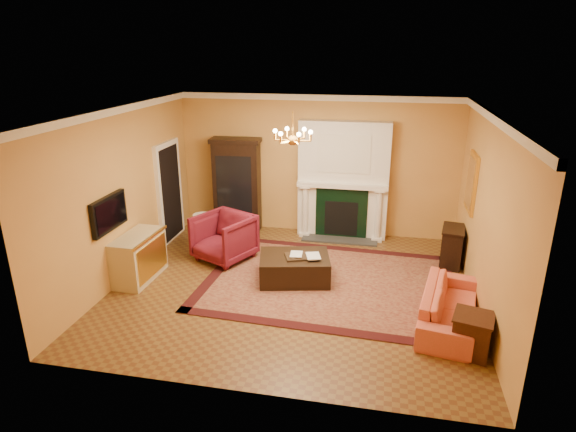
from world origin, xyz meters
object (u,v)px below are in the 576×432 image
(pedestal_table, at_px, (203,228))
(console_table, at_px, (452,247))
(china_cabinet, at_px, (237,187))
(coral_sofa, at_px, (450,301))
(end_table, at_px, (471,335))
(commode, at_px, (139,257))
(leather_ottoman, at_px, (294,268))
(wingback_armchair, at_px, (224,235))

(pedestal_table, relative_size, console_table, 0.99)
(china_cabinet, bearing_deg, console_table, -16.48)
(coral_sofa, height_order, end_table, coral_sofa)
(china_cabinet, relative_size, coral_sofa, 1.04)
(end_table, bearing_deg, pedestal_table, 150.38)
(commode, xyz_separation_m, leather_ottoman, (2.72, 0.48, -0.17))
(leather_ottoman, bearing_deg, console_table, 11.10)
(wingback_armchair, xyz_separation_m, leather_ottoman, (1.50, -0.61, -0.26))
(china_cabinet, xyz_separation_m, coral_sofa, (4.23, -3.16, -0.62))
(wingback_armchair, relative_size, pedestal_table, 1.40)
(end_table, height_order, console_table, console_table)
(commode, bearing_deg, leather_ottoman, 11.71)
(end_table, relative_size, leather_ottoman, 0.45)
(pedestal_table, relative_size, end_table, 1.30)
(console_table, bearing_deg, leather_ottoman, -147.21)
(console_table, distance_m, leather_ottoman, 3.04)
(china_cabinet, xyz_separation_m, wingback_armchair, (0.21, -1.62, -0.50))
(console_table, xyz_separation_m, leather_ottoman, (-2.79, -1.21, -0.12))
(console_table, bearing_deg, china_cabinet, 176.54)
(china_cabinet, relative_size, wingback_armchair, 2.00)
(wingback_armchair, bearing_deg, coral_sofa, 4.66)
(commode, bearing_deg, pedestal_table, 70.54)
(china_cabinet, relative_size, leather_ottoman, 1.65)
(wingback_armchair, height_order, coral_sofa, wingback_armchair)
(pedestal_table, bearing_deg, coral_sofa, -23.64)
(console_table, bearing_deg, commode, -153.67)
(china_cabinet, xyz_separation_m, end_table, (4.44, -3.88, -0.72))
(wingback_armchair, distance_m, coral_sofa, 4.31)
(end_table, distance_m, console_table, 2.86)
(pedestal_table, distance_m, end_table, 5.57)
(wingback_armchair, bearing_deg, leather_ottoman, 3.41)
(coral_sofa, bearing_deg, leather_ottoman, 80.41)
(china_cabinet, distance_m, commode, 2.95)
(commode, bearing_deg, end_table, -10.36)
(commode, bearing_deg, wingback_armchair, 43.52)
(commode, relative_size, console_table, 1.54)
(leather_ottoman, bearing_deg, commode, 177.51)
(commode, distance_m, end_table, 5.58)
(wingback_armchair, distance_m, commode, 1.64)
(china_cabinet, height_order, end_table, china_cabinet)
(console_table, height_order, leather_ottoman, console_table)
(coral_sofa, height_order, console_table, coral_sofa)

